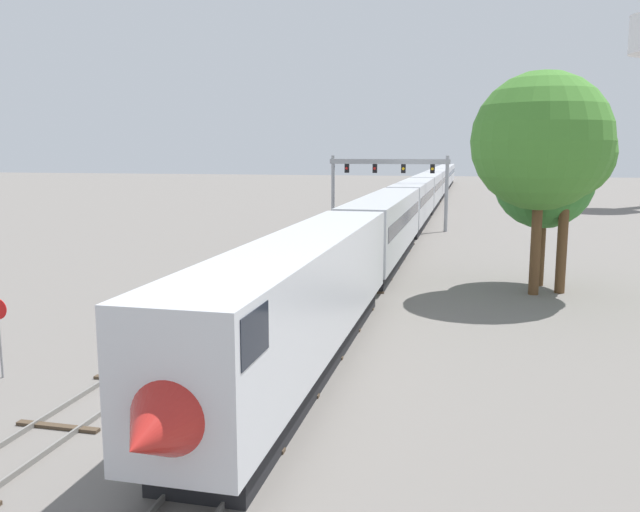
{
  "coord_description": "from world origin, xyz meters",
  "views": [
    {
      "loc": [
        7.86,
        -17.41,
        7.87
      ],
      "look_at": [
        1.0,
        12.0,
        3.0
      ],
      "focal_mm": 36.3,
      "sensor_mm": 36.0,
      "label": 1
    }
  ],
  "objects_px": {
    "trackside_tree_left": "(568,154)",
    "trackside_tree_mid": "(541,142)",
    "passenger_train": "(428,190)",
    "trackside_tree_right": "(544,180)",
    "signal_gantry": "(389,175)"
  },
  "relations": [
    {
      "from": "trackside_tree_left",
      "to": "trackside_tree_right",
      "type": "height_order",
      "value": "trackside_tree_left"
    },
    {
      "from": "passenger_train",
      "to": "trackside_tree_right",
      "type": "xyz_separation_m",
      "value": [
        9.97,
        -52.09,
        3.67
      ]
    },
    {
      "from": "trackside_tree_mid",
      "to": "trackside_tree_right",
      "type": "height_order",
      "value": "trackside_tree_mid"
    },
    {
      "from": "passenger_train",
      "to": "trackside_tree_mid",
      "type": "bearing_deg",
      "value": -80.2
    },
    {
      "from": "passenger_train",
      "to": "trackside_tree_mid",
      "type": "height_order",
      "value": "trackside_tree_mid"
    },
    {
      "from": "trackside_tree_right",
      "to": "trackside_tree_left",
      "type": "bearing_deg",
      "value": -63.05
    },
    {
      "from": "signal_gantry",
      "to": "trackside_tree_mid",
      "type": "height_order",
      "value": "trackside_tree_mid"
    },
    {
      "from": "signal_gantry",
      "to": "trackside_tree_left",
      "type": "distance_m",
      "value": 30.51
    },
    {
      "from": "passenger_train",
      "to": "signal_gantry",
      "type": "xyz_separation_m",
      "value": [
        -2.25,
        -26.55,
        2.91
      ]
    },
    {
      "from": "passenger_train",
      "to": "signal_gantry",
      "type": "distance_m",
      "value": 26.81
    },
    {
      "from": "passenger_train",
      "to": "trackside_tree_left",
      "type": "relative_size",
      "value": 15.49
    },
    {
      "from": "trackside_tree_right",
      "to": "trackside_tree_mid",
      "type": "bearing_deg",
      "value": -101.14
    },
    {
      "from": "trackside_tree_left",
      "to": "trackside_tree_mid",
      "type": "bearing_deg",
      "value": -152.9
    },
    {
      "from": "trackside_tree_left",
      "to": "trackside_tree_right",
      "type": "relative_size",
      "value": 1.13
    },
    {
      "from": "trackside_tree_left",
      "to": "trackside_tree_mid",
      "type": "distance_m",
      "value": 1.78
    }
  ]
}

